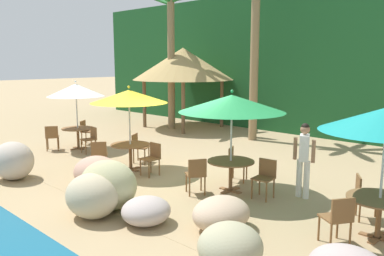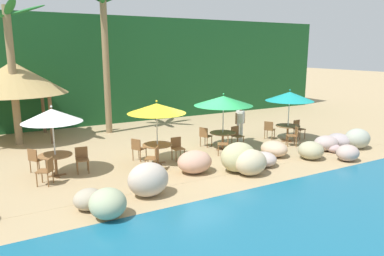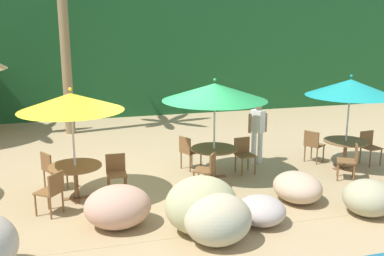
% 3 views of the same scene
% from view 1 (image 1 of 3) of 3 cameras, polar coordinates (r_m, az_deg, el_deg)
% --- Properties ---
extents(ground_plane, '(120.00, 120.00, 0.00)m').
position_cam_1_polar(ground_plane, '(10.22, -0.64, -7.69)').
color(ground_plane, tan).
extents(terrace_deck, '(18.00, 5.20, 0.01)m').
position_cam_1_polar(terrace_deck, '(10.22, -0.64, -7.67)').
color(terrace_deck, tan).
rests_on(terrace_deck, ground).
extents(foliage_backdrop, '(28.00, 2.40, 6.00)m').
position_cam_1_polar(foliage_backdrop, '(17.37, 20.82, 8.85)').
color(foliage_backdrop, '#194C23').
rests_on(foliage_backdrop, ground).
extents(rock_seawall, '(15.16, 3.21, 1.03)m').
position_cam_1_polar(rock_seawall, '(7.98, -10.32, -9.90)').
color(rock_seawall, '#B4A49D').
rests_on(rock_seawall, ground).
extents(umbrella_white, '(1.94, 1.94, 2.39)m').
position_cam_1_polar(umbrella_white, '(14.19, -16.39, 5.25)').
color(umbrella_white, silver).
rests_on(umbrella_white, ground).
extents(dining_table_white, '(1.10, 1.10, 0.74)m').
position_cam_1_polar(dining_table_white, '(14.37, -16.12, -0.50)').
color(dining_table_white, brown).
rests_on(dining_table_white, ground).
extents(chair_white_seaward, '(0.47, 0.48, 0.87)m').
position_cam_1_polar(chair_white_seaward, '(13.65, -14.37, -1.36)').
color(chair_white_seaward, brown).
rests_on(chair_white_seaward, ground).
extents(chair_white_inland, '(0.59, 0.59, 0.87)m').
position_cam_1_polar(chair_white_inland, '(15.18, -15.04, -0.31)').
color(chair_white_inland, brown).
rests_on(chair_white_inland, ground).
extents(chair_white_left, '(0.59, 0.58, 0.87)m').
position_cam_1_polar(chair_white_left, '(14.35, -19.50, -1.09)').
color(chair_white_left, brown).
rests_on(chair_white_left, ground).
extents(umbrella_yellow, '(2.13, 2.13, 2.38)m').
position_cam_1_polar(umbrella_yellow, '(11.04, -9.06, 4.51)').
color(umbrella_yellow, silver).
rests_on(umbrella_yellow, ground).
extents(dining_table_yellow, '(1.10, 1.10, 0.74)m').
position_cam_1_polar(dining_table_yellow, '(11.26, -8.87, -2.94)').
color(dining_table_yellow, brown).
rests_on(dining_table_yellow, ground).
extents(chair_yellow_seaward, '(0.43, 0.43, 0.87)m').
position_cam_1_polar(chair_yellow_seaward, '(10.69, -5.73, -4.10)').
color(chair_yellow_seaward, brown).
rests_on(chair_yellow_seaward, ground).
extents(chair_yellow_inland, '(0.58, 0.58, 0.87)m').
position_cam_1_polar(chair_yellow_inland, '(12.09, -7.74, -2.54)').
color(chair_yellow_inland, brown).
rests_on(chair_yellow_inland, ground).
extents(chair_yellow_left, '(0.60, 0.59, 0.87)m').
position_cam_1_polar(chair_yellow_left, '(11.24, -13.20, -3.63)').
color(chair_yellow_left, brown).
rests_on(chair_yellow_left, ground).
extents(umbrella_green, '(2.45, 2.45, 2.40)m').
position_cam_1_polar(umbrella_green, '(9.08, 5.75, 3.54)').
color(umbrella_green, silver).
rests_on(umbrella_green, ground).
extents(dining_table_green, '(1.10, 1.10, 0.74)m').
position_cam_1_polar(dining_table_green, '(9.35, 5.60, -5.45)').
color(dining_table_green, brown).
rests_on(dining_table_green, ground).
extents(chair_green_seaward, '(0.46, 0.47, 0.87)m').
position_cam_1_polar(chair_green_seaward, '(9.05, 10.49, -6.74)').
color(chair_green_seaward, brown).
rests_on(chair_green_seaward, ground).
extents(chair_green_inland, '(0.56, 0.56, 0.87)m').
position_cam_1_polar(chair_green_inland, '(10.20, 6.22, -4.78)').
color(chair_green_inland, brown).
rests_on(chair_green_inland, ground).
extents(chair_green_left, '(0.59, 0.59, 0.87)m').
position_cam_1_polar(chair_green_left, '(9.07, 0.63, -6.55)').
color(chair_green_left, brown).
rests_on(chair_green_left, ground).
extents(dining_table_teal, '(1.10, 1.10, 0.74)m').
position_cam_1_polar(dining_table_teal, '(7.58, 25.41, -9.96)').
color(dining_table_teal, brown).
rests_on(dining_table_teal, ground).
extents(chair_teal_inland, '(0.58, 0.58, 0.87)m').
position_cam_1_polar(chair_teal_inland, '(8.39, 23.52, -8.72)').
color(chair_teal_inland, brown).
rests_on(chair_teal_inland, ground).
extents(chair_teal_left, '(0.59, 0.58, 0.87)m').
position_cam_1_polar(chair_teal_left, '(7.06, 20.35, -11.94)').
color(chair_teal_left, brown).
rests_on(chair_teal_left, ground).
extents(palm_tree_nearest, '(3.14, 3.28, 6.16)m').
position_cam_1_polar(palm_tree_nearest, '(17.95, -3.09, 12.72)').
color(palm_tree_nearest, olive).
rests_on(palm_tree_nearest, ground).
extents(palm_tree_second, '(2.91, 2.87, 7.11)m').
position_cam_1_polar(palm_tree_second, '(15.54, 9.11, 15.81)').
color(palm_tree_second, olive).
rests_on(palm_tree_second, ground).
extents(palapa_hut, '(4.63, 4.63, 3.65)m').
position_cam_1_polar(palapa_hut, '(18.34, -1.30, 9.18)').
color(palapa_hut, brown).
rests_on(palapa_hut, ground).
extents(waiter_in_white, '(0.52, 0.39, 1.70)m').
position_cam_1_polar(waiter_in_white, '(9.12, 15.82, -3.75)').
color(waiter_in_white, white).
rests_on(waiter_in_white, ground).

